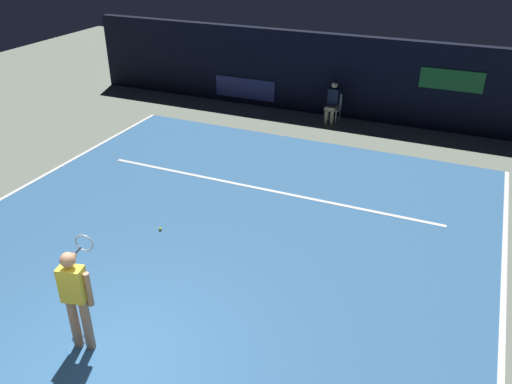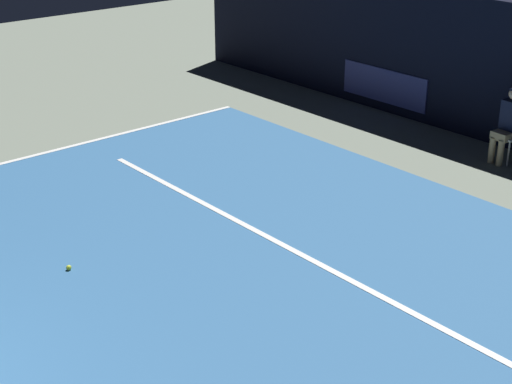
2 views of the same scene
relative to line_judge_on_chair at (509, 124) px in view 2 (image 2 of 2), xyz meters
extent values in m
plane|color=gray|center=(-0.21, -6.94, -0.69)|extent=(34.22, 34.22, 0.00)
cube|color=#336699|center=(-0.21, -6.94, -0.68)|extent=(10.85, 10.45, 0.01)
cube|color=white|center=(-0.21, -5.11, -0.67)|extent=(8.46, 0.10, 0.01)
cube|color=navy|center=(-3.30, 0.59, -0.14)|extent=(2.20, 0.04, 0.70)
cube|color=white|center=(0.00, 0.01, -0.23)|extent=(0.47, 0.44, 0.04)
cylinder|color=#B2B2B7|center=(-0.20, -0.14, -0.46)|extent=(0.03, 0.03, 0.46)
cylinder|color=#B2B2B7|center=(0.17, -0.17, -0.46)|extent=(0.03, 0.03, 0.46)
cylinder|color=#B2B2B7|center=(-0.17, 0.20, -0.46)|extent=(0.03, 0.03, 0.46)
cube|color=tan|center=(-0.01, -0.07, -0.19)|extent=(0.35, 0.43, 0.14)
cylinder|color=tan|center=(-0.11, -0.24, -0.46)|extent=(0.11, 0.11, 0.46)
cylinder|color=tan|center=(0.07, -0.25, -0.46)|extent=(0.11, 0.11, 0.46)
cube|color=#141933|center=(0.00, 0.05, 0.14)|extent=(0.36, 0.25, 0.52)
sphere|color=#CCE033|center=(-1.45, -7.68, -0.64)|extent=(0.07, 0.07, 0.07)
camera|label=1|loc=(4.10, -15.35, 5.17)|focal=36.63mm
camera|label=2|loc=(6.72, -11.48, 4.24)|focal=53.88mm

